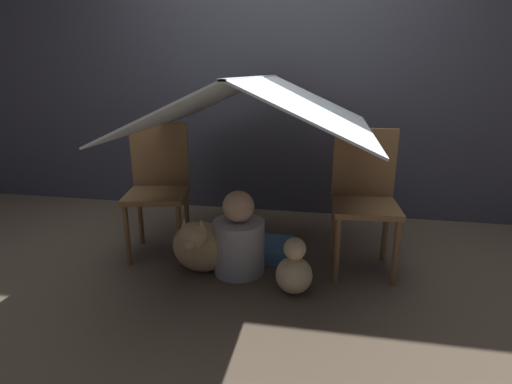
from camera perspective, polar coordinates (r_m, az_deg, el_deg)
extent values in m
plane|color=brown|center=(2.64, -0.68, -11.46)|extent=(8.80, 8.80, 0.00)
cube|color=#3D3D47|center=(3.56, 3.32, 16.83)|extent=(7.00, 0.05, 2.50)
cylinder|color=brown|center=(2.79, -17.93, -5.97)|extent=(0.04, 0.04, 0.42)
cylinder|color=brown|center=(2.71, -10.87, -6.09)|extent=(0.04, 0.04, 0.42)
cylinder|color=brown|center=(3.09, -16.18, -3.50)|extent=(0.04, 0.04, 0.42)
cylinder|color=brown|center=(3.02, -9.83, -3.54)|extent=(0.04, 0.04, 0.42)
cube|color=brown|center=(2.82, -14.03, -0.41)|extent=(0.48, 0.48, 0.04)
cube|color=brown|center=(2.94, -13.60, 5.18)|extent=(0.40, 0.11, 0.45)
cylinder|color=brown|center=(2.49, 11.49, -8.20)|extent=(0.04, 0.04, 0.42)
cylinder|color=brown|center=(2.55, 19.33, -8.30)|extent=(0.04, 0.04, 0.42)
cylinder|color=brown|center=(2.81, 11.00, -5.22)|extent=(0.04, 0.04, 0.42)
cylinder|color=brown|center=(2.86, 17.95, -5.38)|extent=(0.04, 0.04, 0.42)
cube|color=brown|center=(2.59, 15.33, -2.08)|extent=(0.42, 0.42, 0.04)
cube|color=brown|center=(2.70, 15.20, 4.06)|extent=(0.40, 0.05, 0.45)
cube|color=silver|center=(2.58, -7.80, 12.47)|extent=(0.70, 1.57, 0.32)
cube|color=silver|center=(2.46, 8.19, 12.24)|extent=(0.70, 1.57, 0.32)
cube|color=silver|center=(2.49, 0.00, 16.07)|extent=(0.04, 1.57, 0.01)
cylinder|color=#B2B2B7|center=(2.59, -2.46, -7.80)|extent=(0.33, 0.33, 0.35)
sphere|color=#D6A884|center=(2.48, -2.54, -2.08)|extent=(0.20, 0.20, 0.20)
ellipsoid|color=tan|center=(2.62, -7.76, -7.75)|extent=(0.38, 0.25, 0.34)
sphere|color=tan|center=(2.44, -8.93, -6.21)|extent=(0.18, 0.18, 0.18)
ellipsoid|color=tan|center=(2.38, -9.53, -7.32)|extent=(0.07, 0.09, 0.06)
cone|color=tan|center=(2.43, -10.17, -4.58)|extent=(0.06, 0.06, 0.08)
cone|color=tan|center=(2.40, -7.81, -4.78)|extent=(0.06, 0.06, 0.08)
cube|color=#4C7FB2|center=(2.84, 1.18, -8.13)|extent=(0.40, 0.32, 0.10)
sphere|color=beige|center=(2.39, 5.45, -11.73)|extent=(0.22, 0.22, 0.22)
sphere|color=beige|center=(2.32, 5.57, -8.07)|extent=(0.13, 0.13, 0.13)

